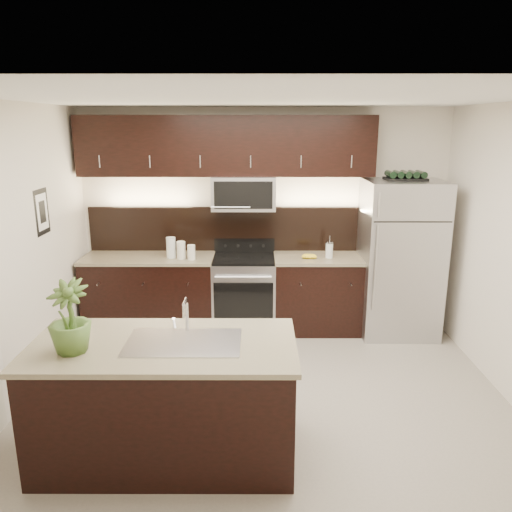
{
  "coord_description": "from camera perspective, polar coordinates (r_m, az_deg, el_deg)",
  "views": [
    {
      "loc": [
        -0.09,
        -4.17,
        2.5
      ],
      "look_at": [
        -0.1,
        0.55,
        1.25
      ],
      "focal_mm": 35.0,
      "sensor_mm": 36.0,
      "label": 1
    }
  ],
  "objects": [
    {
      "name": "canisters",
      "position": [
        6.03,
        -8.83,
        0.76
      ],
      "size": [
        0.36,
        0.19,
        0.25
      ],
      "rotation": [
        0.0,
        0.0,
        -0.34
      ],
      "color": "silver",
      "rests_on": "counter_run"
    },
    {
      "name": "room_walls",
      "position": [
        4.21,
        -0.18,
        3.83
      ],
      "size": [
        4.52,
        4.02,
        2.71
      ],
      "color": "silver",
      "rests_on": "ground"
    },
    {
      "name": "sink_faucet",
      "position": [
        3.77,
        -8.26,
        -9.51
      ],
      "size": [
        0.84,
        0.5,
        0.28
      ],
      "color": "silver",
      "rests_on": "island"
    },
    {
      "name": "plant",
      "position": [
        3.73,
        -20.56,
        -6.54
      ],
      "size": [
        0.35,
        0.35,
        0.52
      ],
      "primitive_type": "imported",
      "rotation": [
        0.0,
        0.0,
        -0.23
      ],
      "color": "#416026",
      "rests_on": "island"
    },
    {
      "name": "ground",
      "position": [
        4.86,
        1.2,
        -16.09
      ],
      "size": [
        4.5,
        4.5,
        0.0
      ],
      "primitive_type": "plane",
      "color": "gray",
      "rests_on": "ground"
    },
    {
      "name": "wine_rack",
      "position": [
        6.07,
        16.72,
        8.77
      ],
      "size": [
        0.46,
        0.29,
        0.11
      ],
      "color": "black",
      "rests_on": "refrigerator"
    },
    {
      "name": "upper_fixtures",
      "position": [
        6.02,
        -3.17,
        11.41
      ],
      "size": [
        3.49,
        0.4,
        1.66
      ],
      "color": "black",
      "rests_on": "counter_run"
    },
    {
      "name": "counter_run",
      "position": [
        6.21,
        -3.27,
        -4.24
      ],
      "size": [
        3.51,
        0.65,
        0.94
      ],
      "color": "black",
      "rests_on": "ground"
    },
    {
      "name": "refrigerator",
      "position": [
        6.24,
        16.05,
        -0.24
      ],
      "size": [
        0.9,
        0.81,
        1.87
      ],
      "primitive_type": "cube",
      "color": "#B2B2B7",
      "rests_on": "ground"
    },
    {
      "name": "bananas",
      "position": [
        6.0,
        5.62,
        0.01
      ],
      "size": [
        0.19,
        0.16,
        0.06
      ],
      "primitive_type": "ellipsoid",
      "rotation": [
        0.0,
        0.0,
        -0.09
      ],
      "color": "yellow",
      "rests_on": "counter_run"
    },
    {
      "name": "island",
      "position": [
        4.01,
        -10.22,
        -15.83
      ],
      "size": [
        1.96,
        0.96,
        0.94
      ],
      "color": "black",
      "rests_on": "ground"
    },
    {
      "name": "french_press",
      "position": [
        6.05,
        8.37,
        0.72
      ],
      "size": [
        0.09,
        0.09,
        0.26
      ],
      "rotation": [
        0.0,
        0.0,
        0.43
      ],
      "color": "silver",
      "rests_on": "counter_run"
    }
  ]
}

